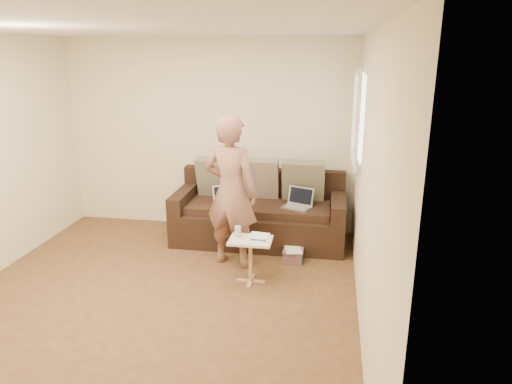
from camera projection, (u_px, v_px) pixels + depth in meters
floor at (154, 303)px, 4.63m from camera, size 4.50×4.50×0.00m
ceiling at (134, 27)px, 3.88m from camera, size 4.50×4.50×0.00m
wall_back at (209, 135)px, 6.38m from camera, size 4.00×0.00×4.00m
wall_right at (368, 187)px, 3.94m from camera, size 0.00×4.50×4.50m
window_blinds at (358, 117)px, 5.25m from camera, size 0.12×0.88×1.08m
sofa at (259, 210)px, 6.06m from camera, size 2.20×0.95×0.85m
pillow_left at (217, 177)px, 6.23m from camera, size 0.55×0.29×0.57m
pillow_mid at (258, 179)px, 6.15m from camera, size 0.55×0.27×0.57m
pillow_right at (303, 181)px, 6.05m from camera, size 0.55×0.28×0.57m
laptop_silver at (296, 208)px, 5.82m from camera, size 0.41×0.36×0.23m
laptop_white at (229, 205)px, 5.95m from camera, size 0.41×0.40×0.24m
person at (231, 192)px, 5.25m from camera, size 0.74×0.59×1.77m
side_table at (250, 261)px, 4.99m from camera, size 0.45×0.32×0.50m
drinking_glass at (238, 232)px, 4.97m from camera, size 0.07×0.07×0.12m
scissors at (258, 240)px, 4.88m from camera, size 0.20×0.14×0.02m
paper_on_table at (257, 237)px, 4.97m from camera, size 0.25×0.33×0.00m
striped_box at (293, 255)px, 5.54m from camera, size 0.24×0.24×0.15m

